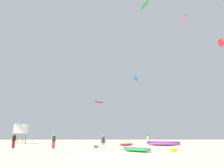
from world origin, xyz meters
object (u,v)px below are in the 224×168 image
kite_aloft_3 (221,43)px  kite_aloft_4 (184,20)px  kite_grounded_far (136,150)px  cooler_box (174,150)px  person_right (54,140)px  kite_grounded_mid (126,144)px  person_midground (149,139)px  kite_aloft_1 (136,79)px  person_foreground (103,142)px  lifeguard_tower (21,127)px  kite_aloft_0 (99,102)px  gear_bag (96,147)px  person_left (14,140)px  kite_aloft_2 (145,5)px  kite_grounded_near (163,144)px

kite_aloft_3 → kite_aloft_4: size_ratio=1.20×
kite_grounded_far → kite_aloft_3: size_ratio=0.93×
cooler_box → person_right: bearing=155.6°
kite_grounded_mid → kite_grounded_far: (-0.17, -11.99, 0.03)m
person_midground → kite_grounded_mid: bearing=11.2°
person_right → kite_aloft_1: 28.88m
person_foreground → cooler_box: person_foreground is taller
person_right → lifeguard_tower: 17.06m
kite_aloft_1 → kite_grounded_mid: bearing=-105.0°
person_midground → lifeguard_tower: bearing=-33.2°
person_foreground → kite_aloft_0: kite_aloft_0 is taller
cooler_box → gear_bag: bearing=139.9°
kite_aloft_4 → person_left: bearing=-156.7°
kite_aloft_0 → kite_grounded_far: bearing=-81.1°
person_left → person_midground: bearing=57.5°
kite_aloft_2 → kite_aloft_3: 16.89m
person_right → kite_grounded_near: (14.98, 5.84, -0.66)m
kite_aloft_3 → kite_grounded_mid: bearing=177.0°
gear_bag → kite_grounded_near: bearing=27.8°
person_midground → kite_aloft_4: kite_aloft_4 is taller
kite_grounded_near → kite_aloft_3: kite_aloft_3 is taller
person_foreground → person_left: (-10.98, 4.72, 0.12)m
person_left → kite_grounded_near: person_left is taller
gear_bag → cooler_box: bearing=-40.1°
kite_grounded_near → kite_grounded_far: bearing=-116.5°
person_midground → cooler_box: person_midground is taller
gear_bag → kite_aloft_1: size_ratio=0.14×
kite_aloft_0 → cooler_box: bearing=-74.9°
gear_bag → kite_aloft_0: size_ratio=0.21×
kite_grounded_far → kite_aloft_1: (4.19, 27.00, 14.63)m
person_midground → lifeguard_tower: 23.75m
person_left → kite_grounded_far: (14.18, -5.73, -0.83)m
person_left → kite_aloft_1: (18.37, 21.27, 13.80)m
kite_grounded_far → kite_aloft_4: 33.33m
gear_bag → kite_aloft_2: size_ratio=0.16×
person_midground → gear_bag: (-8.28, -8.31, -0.79)m
kite_aloft_0 → person_midground: bearing=-61.0°
kite_aloft_3 → kite_aloft_4: bearing=117.3°
kite_aloft_0 → kite_aloft_1: size_ratio=0.68×
kite_aloft_3 → kite_aloft_1: bearing=128.1°
person_left → kite_aloft_2: size_ratio=0.51×
person_left → kite_aloft_2: 34.57m
kite_aloft_2 → person_foreground: bearing=-117.7°
kite_grounded_mid → lifeguard_tower: 20.76m
person_midground → kite_grounded_far: size_ratio=0.51×
kite_grounded_far → gear_bag: 7.45m
person_left → kite_aloft_0: size_ratio=0.65×
person_foreground → person_left: bearing=-87.0°
person_right → kite_aloft_2: bearing=95.0°
gear_bag → kite_aloft_0: 26.22m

